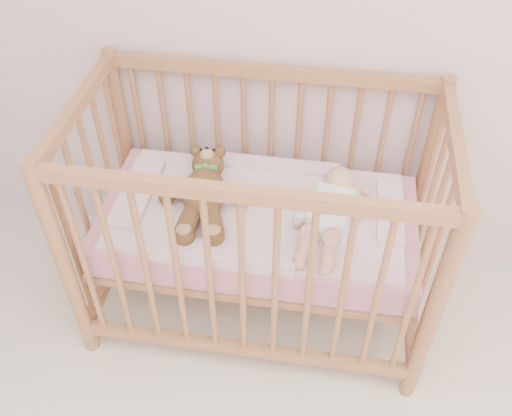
# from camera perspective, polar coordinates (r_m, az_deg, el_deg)

# --- Properties ---
(crib) EXTENTS (1.36, 0.76, 1.00)m
(crib) POSITION_cam_1_polar(r_m,az_deg,el_deg) (2.24, 0.20, -1.35)
(crib) COLOR #AB7348
(crib) RESTS_ON floor
(mattress) EXTENTS (1.22, 0.62, 0.13)m
(mattress) POSITION_cam_1_polar(r_m,az_deg,el_deg) (2.25, 0.20, -1.62)
(mattress) COLOR pink
(mattress) RESTS_ON crib
(blanket) EXTENTS (1.10, 0.58, 0.06)m
(blanket) POSITION_cam_1_polar(r_m,az_deg,el_deg) (2.20, 0.21, -0.24)
(blanket) COLOR #D291A2
(blanket) RESTS_ON mattress
(baby) EXTENTS (0.34, 0.58, 0.13)m
(baby) POSITION_cam_1_polar(r_m,az_deg,el_deg) (2.12, 7.46, 0.04)
(baby) COLOR white
(baby) RESTS_ON blanket
(teddy_bear) EXTENTS (0.43, 0.56, 0.14)m
(teddy_bear) POSITION_cam_1_polar(r_m,az_deg,el_deg) (2.16, -5.26, 1.62)
(teddy_bear) COLOR brown
(teddy_bear) RESTS_ON blanket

